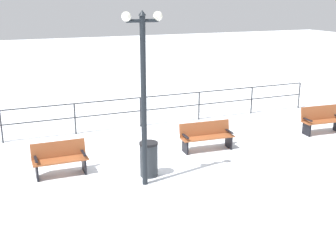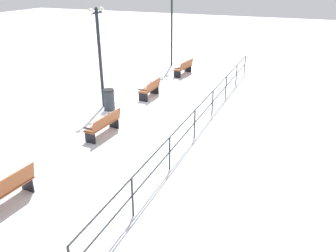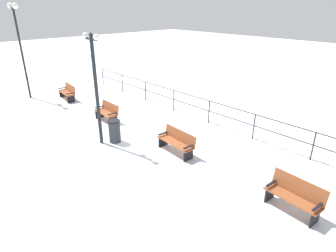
% 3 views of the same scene
% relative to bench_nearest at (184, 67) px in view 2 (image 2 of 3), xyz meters
% --- Properties ---
extents(ground_plane, '(80.00, 80.00, 0.00)m').
position_rel_bench_nearest_xyz_m(ground_plane, '(0.03, 6.79, -0.46)').
color(ground_plane, white).
rests_on(ground_plane, ground).
extents(bench_nearest, '(0.72, 1.69, 0.88)m').
position_rel_bench_nearest_xyz_m(bench_nearest, '(0.00, 0.00, 0.00)').
color(bench_nearest, brown).
rests_on(bench_nearest, ground).
extents(bench_second, '(0.59, 1.45, 0.88)m').
position_rel_bench_nearest_xyz_m(bench_second, '(0.09, 4.52, -0.00)').
color(bench_second, brown).
rests_on(bench_second, ground).
extents(bench_third, '(0.64, 1.71, 0.86)m').
position_rel_bench_nearest_xyz_m(bench_third, '(-0.15, 9.06, -0.00)').
color(bench_third, brown).
rests_on(bench_third, ground).
extents(bench_fourth, '(0.65, 1.54, 0.94)m').
position_rel_bench_nearest_xyz_m(bench_fourth, '(-0.14, 13.59, 0.02)').
color(bench_fourth, brown).
rests_on(bench_fourth, ground).
extents(lamppost_near, '(0.31, 1.16, 5.29)m').
position_rel_bench_nearest_xyz_m(lamppost_near, '(1.55, -1.88, 3.42)').
color(lamppost_near, black).
rests_on(lamppost_near, ground).
extents(lamppost_middle, '(0.22, 0.99, 4.31)m').
position_rel_bench_nearest_xyz_m(lamppost_middle, '(1.55, 6.42, 2.24)').
color(lamppost_middle, black).
rests_on(lamppost_middle, ground).
extents(waterfront_railing, '(0.05, 16.82, 1.11)m').
position_rel_bench_nearest_xyz_m(waterfront_railing, '(-3.30, 6.79, 0.30)').
color(waterfront_railing, '#26282D').
rests_on(waterfront_railing, ground).
extents(trash_bin, '(0.50, 0.50, 0.94)m').
position_rel_bench_nearest_xyz_m(trash_bin, '(1.08, 6.70, 0.02)').
color(trash_bin, '#2D3338').
rests_on(trash_bin, ground).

